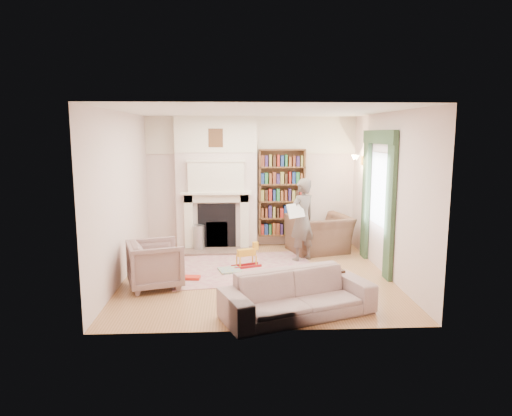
{
  "coord_description": "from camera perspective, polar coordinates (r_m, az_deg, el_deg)",
  "views": [
    {
      "loc": [
        -0.39,
        -7.62,
        2.44
      ],
      "look_at": [
        0.0,
        0.25,
        1.15
      ],
      "focal_mm": 32.0,
      "sensor_mm": 36.0,
      "label": 1
    }
  ],
  "objects": [
    {
      "name": "man_reading",
      "position": [
        8.81,
        5.77,
        -1.48
      ],
      "size": [
        0.7,
        0.65,
        1.6
      ],
      "primitive_type": "imported",
      "rotation": [
        0.0,
        0.0,
        3.76
      ],
      "color": "#584D46",
      "rests_on": "floor"
    },
    {
      "name": "coffee_table",
      "position": [
        6.99,
        7.62,
        -9.29
      ],
      "size": [
        0.79,
        0.61,
        0.45
      ],
      "primitive_type": null,
      "rotation": [
        0.0,
        0.0,
        0.26
      ],
      "color": "#362013",
      "rests_on": "floor"
    },
    {
      "name": "board_game",
      "position": [
        8.23,
        -3.29,
        -7.77
      ],
      "size": [
        0.46,
        0.46,
        0.03
      ],
      "primitive_type": "cube",
      "rotation": [
        0.0,
        0.0,
        0.26
      ],
      "color": "#D4C34A",
      "rests_on": "rug"
    },
    {
      "name": "game_box_lid",
      "position": [
        7.86,
        -8.01,
        -8.61
      ],
      "size": [
        0.29,
        0.21,
        0.05
      ],
      "primitive_type": "cube",
      "rotation": [
        0.0,
        0.0,
        -0.1
      ],
      "color": "red",
      "rests_on": "rug"
    },
    {
      "name": "armchair_reading",
      "position": [
        9.55,
        7.87,
        -3.24
      ],
      "size": [
        1.4,
        1.29,
        0.76
      ],
      "primitive_type": "imported",
      "rotation": [
        0.0,
        0.0,
        3.4
      ],
      "color": "#452F25",
      "rests_on": "floor"
    },
    {
      "name": "comic_annuals",
      "position": [
        7.7,
        1.41,
        -9.03
      ],
      "size": [
        0.77,
        0.71,
        0.02
      ],
      "color": "red",
      "rests_on": "rug"
    },
    {
      "name": "fireplace",
      "position": [
        9.74,
        -4.95,
        3.05
      ],
      "size": [
        1.7,
        0.58,
        2.8
      ],
      "color": "beige",
      "rests_on": "floor"
    },
    {
      "name": "floor",
      "position": [
        8.02,
        0.09,
        -8.43
      ],
      "size": [
        4.5,
        4.5,
        0.0
      ],
      "primitive_type": "plane",
      "color": "olive",
      "rests_on": "ground"
    },
    {
      "name": "rug",
      "position": [
        8.41,
        -1.55,
        -7.53
      ],
      "size": [
        2.85,
        2.34,
        0.01
      ],
      "primitive_type": "cube",
      "rotation": [
        0.0,
        0.0,
        0.14
      ],
      "color": "#BBAB8D",
      "rests_on": "floor"
    },
    {
      "name": "curtain_right",
      "position": [
        9.19,
        13.57,
        1.28
      ],
      "size": [
        0.07,
        0.32,
        2.4
      ],
      "primitive_type": "cube",
      "color": "#2D442B",
      "rests_on": "floor"
    },
    {
      "name": "rocking_horse",
      "position": [
        8.41,
        -1.21,
        -5.92
      ],
      "size": [
        0.57,
        0.38,
        0.47
      ],
      "primitive_type": null,
      "rotation": [
        0.0,
        0.0,
        0.36
      ],
      "color": "orange",
      "rests_on": "rug"
    },
    {
      "name": "curtain_left",
      "position": [
        7.87,
        16.42,
        -0.16
      ],
      "size": [
        0.07,
        0.32,
        2.4
      ],
      "primitive_type": "cube",
      "color": "#2D442B",
      "rests_on": "floor"
    },
    {
      "name": "armchair_left",
      "position": [
        7.51,
        -12.48,
        -6.89
      ],
      "size": [
        1.03,
        1.02,
        0.75
      ],
      "primitive_type": "imported",
      "rotation": [
        0.0,
        0.0,
        1.88
      ],
      "color": "gray",
      "rests_on": "floor"
    },
    {
      "name": "sofa",
      "position": [
        6.27,
        5.25,
        -10.72
      ],
      "size": [
        2.2,
        1.47,
        0.6
      ],
      "primitive_type": "imported",
      "rotation": [
        0.0,
        0.0,
        0.36
      ],
      "color": "#B3A894",
      "rests_on": "floor"
    },
    {
      "name": "bookcase",
      "position": [
        9.88,
        3.23,
        1.93
      ],
      "size": [
        1.0,
        0.24,
        1.85
      ],
      "primitive_type": "cube",
      "color": "brown",
      "rests_on": "floor"
    },
    {
      "name": "newspaper",
      "position": [
        8.56,
        5.0,
        -0.34
      ],
      "size": [
        0.38,
        0.32,
        0.26
      ],
      "primitive_type": "cube",
      "rotation": [
        -0.35,
        0.0,
        0.61
      ],
      "color": "white",
      "rests_on": "man_reading"
    },
    {
      "name": "window",
      "position": [
        8.5,
        15.18,
        2.28
      ],
      "size": [
        0.02,
        0.9,
        1.3
      ],
      "primitive_type": "cube",
      "color": "silver",
      "rests_on": "wall_right"
    },
    {
      "name": "paraffin_heater",
      "position": [
        9.63,
        -7.15,
        -3.77
      ],
      "size": [
        0.29,
        0.29,
        0.55
      ],
      "primitive_type": "cylinder",
      "rotation": [
        0.0,
        0.0,
        0.22
      ],
      "color": "#A4A8AC",
      "rests_on": "floor"
    },
    {
      "name": "wall_sconce",
      "position": [
        9.46,
        12.06,
        5.82
      ],
      "size": [
        0.2,
        0.24,
        0.24
      ],
      "primitive_type": null,
      "color": "gold",
      "rests_on": "wall_right"
    },
    {
      "name": "ceiling",
      "position": [
        7.64,
        0.1,
        11.99
      ],
      "size": [
        4.5,
        4.5,
        0.0
      ],
      "primitive_type": "plane",
      "rotation": [
        3.14,
        0.0,
        0.0
      ],
      "color": "white",
      "rests_on": "wall_back"
    },
    {
      "name": "wall_left",
      "position": [
        7.92,
        -16.4,
        1.36
      ],
      "size": [
        0.0,
        4.5,
        4.5
      ],
      "primitive_type": "plane",
      "rotation": [
        1.57,
        0.0,
        1.57
      ],
      "color": "beige",
      "rests_on": "floor"
    },
    {
      "name": "wall_back",
      "position": [
        9.94,
        -0.58,
        3.29
      ],
      "size": [
        4.5,
        0.0,
        4.5
      ],
      "primitive_type": "plane",
      "rotation": [
        1.57,
        0.0,
        0.0
      ],
      "color": "beige",
      "rests_on": "floor"
    },
    {
      "name": "pelmet",
      "position": [
        8.43,
        15.16,
        8.57
      ],
      "size": [
        0.09,
        1.7,
        0.24
      ],
      "primitive_type": "cube",
      "color": "#2D442B",
      "rests_on": "wall_right"
    },
    {
      "name": "wall_right",
      "position": [
        8.14,
        16.13,
        1.58
      ],
      "size": [
        0.0,
        4.5,
        4.5
      ],
      "primitive_type": "plane",
      "rotation": [
        1.57,
        0.0,
        -1.57
      ],
      "color": "beige",
      "rests_on": "floor"
    },
    {
      "name": "wall_front",
      "position": [
        5.49,
        1.3,
        -1.65
      ],
      "size": [
        4.5,
        0.0,
        4.5
      ],
      "primitive_type": "plane",
      "rotation": [
        -1.57,
        0.0,
        0.0
      ],
      "color": "beige",
      "rests_on": "floor"
    }
  ]
}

